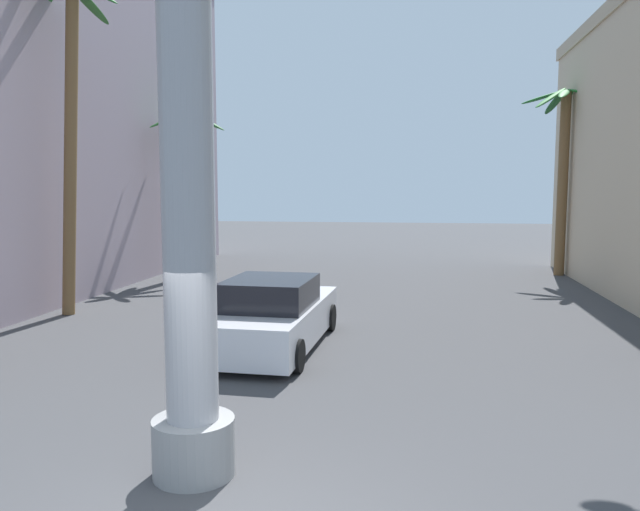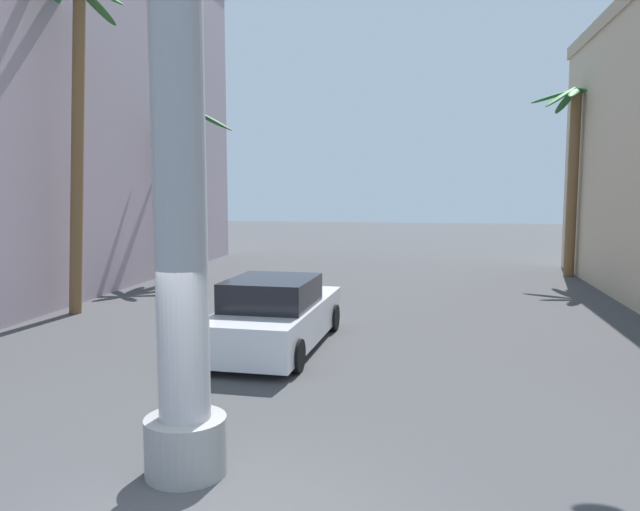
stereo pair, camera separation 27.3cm
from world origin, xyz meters
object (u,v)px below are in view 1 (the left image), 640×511
(car_lead, at_px, (274,316))
(palm_tree_mid_left, at_px, (68,107))
(palm_tree_far_left, at_px, (188,176))
(palm_tree_far_right, at_px, (564,157))

(car_lead, bearing_deg, palm_tree_mid_left, 155.41)
(palm_tree_mid_left, bearing_deg, car_lead, -24.59)
(palm_tree_far_left, distance_m, palm_tree_mid_left, 7.45)
(palm_tree_far_right, distance_m, palm_tree_mid_left, 17.91)
(palm_tree_far_right, height_order, palm_tree_mid_left, palm_tree_mid_left)
(car_lead, distance_m, palm_tree_far_left, 12.00)
(car_lead, height_order, palm_tree_far_right, palm_tree_far_right)
(palm_tree_far_left, relative_size, palm_tree_mid_left, 0.70)
(car_lead, xyz_separation_m, palm_tree_far_left, (-5.65, 10.10, 3.20))
(car_lead, relative_size, palm_tree_far_right, 0.70)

